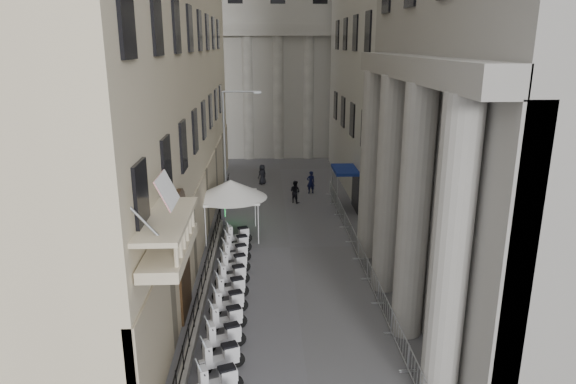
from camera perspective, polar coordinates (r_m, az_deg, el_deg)
name	(u,v)px	position (r m, az deg, el deg)	size (l,w,h in m)	color
far_building	(277,6)	(56.41, -1.28, 19.94)	(22.00, 10.00, 30.00)	beige
iron_fence	(213,257)	(28.75, -8.30, -7.16)	(0.30, 28.00, 1.40)	black
blue_awning	(344,210)	(36.51, 6.23, -1.96)	(1.60, 3.00, 3.00)	navy
scooter_3	(222,370)	(19.67, -7.33, -19.07)	(0.56, 1.40, 1.50)	silver
scooter_4	(225,349)	(20.78, -7.03, -16.93)	(0.56, 1.40, 1.50)	silver
scooter_5	(227,330)	(21.92, -6.77, -15.01)	(0.56, 1.40, 1.50)	silver
scooter_6	(229,314)	(23.08, -6.53, -13.27)	(0.56, 1.40, 1.50)	silver
scooter_7	(231,299)	(24.26, -6.32, -11.71)	(0.56, 1.40, 1.50)	silver
scooter_8	(233,286)	(25.46, -6.14, -10.29)	(0.56, 1.40, 1.50)	silver
scooter_9	(234,274)	(26.67, -5.97, -9.00)	(0.56, 1.40, 1.50)	silver
scooter_10	(236,263)	(27.89, -5.82, -7.83)	(0.56, 1.40, 1.50)	silver
scooter_11	(237,253)	(29.13, -5.68, -6.75)	(0.56, 1.40, 1.50)	silver
scooter_12	(238,244)	(30.37, -5.55, -5.76)	(0.56, 1.40, 1.50)	silver
barrier_1	(399,352)	(20.93, 12.20, -16.94)	(0.60, 2.40, 1.10)	#B0B3B9
barrier_2	(384,318)	(22.99, 10.62, -13.59)	(0.60, 2.40, 1.10)	#B0B3B9
barrier_3	(372,291)	(25.14, 9.33, -10.79)	(0.60, 2.40, 1.10)	#B0B3B9
barrier_4	(362,269)	(27.34, 8.27, -8.43)	(0.60, 2.40, 1.10)	#B0B3B9
barrier_5	(354,250)	(29.59, 7.38, -6.43)	(0.60, 2.40, 1.10)	#B0B3B9
barrier_6	(347,234)	(31.88, 6.62, -4.71)	(0.60, 2.40, 1.10)	#B0B3B9
barrier_7	(342,221)	(34.20, 5.97, -3.22)	(0.60, 2.40, 1.10)	#B0B3B9
barrier_8	(336,209)	(36.54, 5.40, -1.92)	(0.60, 2.40, 1.10)	#B0B3B9
barrier_9	(332,199)	(38.90, 4.90, -0.78)	(0.60, 2.40, 1.10)	#B0B3B9
security_tent	(233,190)	(30.63, -6.18, 0.24)	(4.34, 4.34, 3.53)	silver
street_lamp	(229,139)	(35.97, -6.59, 5.83)	(2.69, 0.23, 8.23)	gray
info_kiosk	(222,211)	(33.46, -7.31, -2.07)	(0.42, 0.88, 1.79)	black
pedestrian_a	(311,182)	(40.05, 2.55, 1.09)	(0.65, 0.43, 1.78)	black
pedestrian_b	(295,192)	(37.70, 0.79, 0.05)	(0.81, 0.63, 1.66)	black
pedestrian_c	(262,174)	(42.70, -2.88, 1.97)	(0.82, 0.53, 1.67)	black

